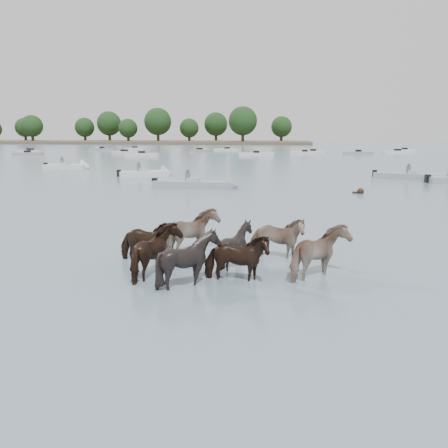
# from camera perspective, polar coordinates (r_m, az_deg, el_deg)

# --- Properties ---
(ground) EXTENTS (400.00, 400.00, 0.00)m
(ground) POSITION_cam_1_polar(r_m,az_deg,el_deg) (11.36, -3.73, -8.10)
(ground) COLOR slate
(ground) RESTS_ON ground
(shoreline) EXTENTS (160.00, 30.00, 1.00)m
(shoreline) POSITION_cam_1_polar(r_m,az_deg,el_deg) (176.01, -16.64, 9.81)
(shoreline) COLOR #4C4233
(shoreline) RESTS_ON ground
(pony_herd) EXTENTS (6.84, 4.66, 1.59)m
(pony_herd) POSITION_cam_1_polar(r_m,az_deg,el_deg) (12.74, -0.56, -3.18)
(pony_herd) COLOR black
(pony_herd) RESTS_ON ground
(swimming_pony) EXTENTS (0.72, 0.44, 0.44)m
(swimming_pony) POSITION_cam_1_polar(r_m,az_deg,el_deg) (30.27, 16.64, 3.89)
(swimming_pony) COLOR black
(swimming_pony) RESTS_ON ground
(motorboat_a) EXTENTS (4.93, 3.50, 1.92)m
(motorboat_a) POSITION_cam_1_polar(r_m,az_deg,el_deg) (41.14, -9.07, 6.25)
(motorboat_a) COLOR silver
(motorboat_a) RESTS_ON ground
(motorboat_b) EXTENTS (6.23, 1.67, 1.92)m
(motorboat_b) POSITION_cam_1_polar(r_m,az_deg,el_deg) (31.99, -2.43, 4.95)
(motorboat_b) COLOR gray
(motorboat_b) RESTS_ON ground
(motorboat_c) EXTENTS (6.78, 3.70, 1.92)m
(motorboat_c) POSITION_cam_1_polar(r_m,az_deg,el_deg) (41.16, 23.76, 5.43)
(motorboat_c) COLOR gray
(motorboat_c) RESTS_ON ground
(motorboat_f) EXTENTS (5.18, 1.79, 1.92)m
(motorboat_f) POSITION_cam_1_polar(r_m,az_deg,el_deg) (51.65, -18.45, 6.82)
(motorboat_f) COLOR silver
(motorboat_f) RESTS_ON ground
(distant_flotilla) EXTENTS (101.17, 29.18, 0.93)m
(distant_flotilla) POSITION_cam_1_polar(r_m,az_deg,el_deg) (85.14, 6.68, 8.90)
(distant_flotilla) COLOR silver
(distant_flotilla) RESTS_ON ground
(treeline) EXTENTS (147.80, 24.14, 12.49)m
(treeline) POSITION_cam_1_polar(r_m,az_deg,el_deg) (173.56, -15.35, 11.89)
(treeline) COLOR #382619
(treeline) RESTS_ON ground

